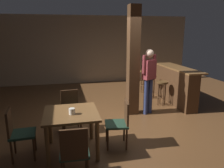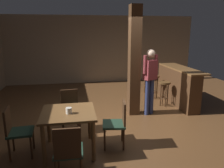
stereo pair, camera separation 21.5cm
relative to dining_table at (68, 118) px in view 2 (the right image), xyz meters
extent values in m
plane|color=brown|center=(1.35, 1.05, -0.63)|extent=(10.80, 10.80, 0.00)
cube|color=gray|center=(1.35, 5.55, 0.77)|extent=(8.00, 0.10, 2.80)
cube|color=#4C301C|center=(1.67, 1.61, 0.77)|extent=(0.28, 0.28, 2.80)
cube|color=brown|center=(0.00, 0.00, 0.11)|extent=(0.95, 0.95, 0.04)
cylinder|color=brown|center=(0.41, 0.41, -0.27)|extent=(0.07, 0.07, 0.72)
cylinder|color=brown|center=(-0.41, 0.41, -0.27)|extent=(0.07, 0.07, 0.72)
cylinder|color=brown|center=(0.41, -0.41, -0.27)|extent=(0.07, 0.07, 0.72)
cylinder|color=brown|center=(-0.41, -0.41, -0.27)|extent=(0.07, 0.07, 0.72)
cube|color=#1E3828|center=(0.03, 0.83, -0.18)|extent=(0.46, 0.46, 0.04)
cube|color=#422816|center=(0.00, 1.02, 0.04)|extent=(0.38, 0.08, 0.45)
cylinder|color=#422816|center=(0.22, 0.68, -0.41)|extent=(0.04, 0.04, 0.43)
cylinder|color=#422816|center=(-0.13, 0.64, -0.41)|extent=(0.04, 0.04, 0.43)
cylinder|color=#422816|center=(0.18, 1.03, -0.41)|extent=(0.04, 0.04, 0.43)
cylinder|color=#422816|center=(-0.17, 0.99, -0.41)|extent=(0.04, 0.04, 0.43)
cube|color=#1E3828|center=(0.83, 0.01, -0.18)|extent=(0.48, 0.48, 0.04)
cube|color=#422816|center=(1.02, -0.02, 0.04)|extent=(0.09, 0.38, 0.45)
cylinder|color=#422816|center=(0.64, -0.14, -0.41)|extent=(0.04, 0.04, 0.43)
cylinder|color=#422816|center=(0.68, 0.21, -0.41)|extent=(0.04, 0.04, 0.43)
cylinder|color=#422816|center=(0.98, -0.19, -0.41)|extent=(0.04, 0.04, 0.43)
cylinder|color=#422816|center=(1.03, 0.16, -0.41)|extent=(0.04, 0.04, 0.43)
cube|color=#1E3828|center=(-0.83, -0.03, -0.18)|extent=(0.45, 0.45, 0.04)
cube|color=#422816|center=(-1.02, -0.04, 0.04)|extent=(0.06, 0.38, 0.45)
cylinder|color=#422816|center=(-0.67, 0.16, -0.41)|extent=(0.04, 0.04, 0.43)
cylinder|color=#422816|center=(-0.64, -0.19, -0.41)|extent=(0.04, 0.04, 0.43)
cylinder|color=#422816|center=(-1.01, 0.14, -0.41)|extent=(0.04, 0.04, 0.43)
cylinder|color=#422816|center=(-0.99, -0.21, -0.41)|extent=(0.04, 0.04, 0.43)
cube|color=#1E3828|center=(0.00, -0.81, -0.18)|extent=(0.43, 0.43, 0.04)
cube|color=#422816|center=(0.00, -1.00, 0.04)|extent=(0.38, 0.05, 0.45)
cylinder|color=#422816|center=(-0.17, -0.63, -0.41)|extent=(0.04, 0.04, 0.43)
cylinder|color=#422816|center=(0.18, -0.64, -0.41)|extent=(0.04, 0.04, 0.43)
cylinder|color=silver|center=(0.01, -0.09, 0.18)|extent=(0.11, 0.11, 0.11)
cube|color=maroon|center=(2.07, 1.50, 0.57)|extent=(0.39, 0.32, 0.50)
sphere|color=beige|center=(2.07, 1.50, 0.98)|extent=(0.28, 0.28, 0.21)
cylinder|color=navy|center=(2.14, 1.53, -0.16)|extent=(0.16, 0.16, 0.95)
cylinder|color=navy|center=(1.99, 1.46, -0.16)|extent=(0.16, 0.16, 0.95)
cylinder|color=maroon|center=(2.24, 1.58, 0.72)|extent=(0.11, 0.11, 0.46)
cylinder|color=maroon|center=(1.89, 1.42, 0.72)|extent=(0.11, 0.11, 0.46)
cube|color=brown|center=(3.31, 2.24, 0.44)|extent=(0.56, 2.11, 0.04)
cube|color=#422816|center=(3.21, 2.24, -0.11)|extent=(0.36, 2.11, 1.05)
cylinder|color=#4C3319|center=(2.73, 2.06, 0.07)|extent=(0.34, 0.34, 0.05)
torus|color=#422816|center=(2.73, 2.06, -0.39)|extent=(0.24, 0.24, 0.02)
cylinder|color=#422816|center=(2.73, 2.17, -0.30)|extent=(0.03, 0.03, 0.68)
cylinder|color=#422816|center=(2.73, 1.95, -0.30)|extent=(0.03, 0.03, 0.68)
cylinder|color=#422816|center=(2.84, 2.06, -0.30)|extent=(0.03, 0.03, 0.68)
cylinder|color=#422816|center=(2.62, 2.06, -0.30)|extent=(0.03, 0.03, 0.68)
cylinder|color=#4C3319|center=(2.70, 2.81, 0.10)|extent=(0.32, 0.32, 0.05)
torus|color=#4C301C|center=(2.70, 2.81, -0.38)|extent=(0.23, 0.23, 0.02)
cylinder|color=#4C301C|center=(2.70, 2.91, -0.28)|extent=(0.03, 0.03, 0.71)
cylinder|color=#4C301C|center=(2.70, 2.71, -0.28)|extent=(0.03, 0.03, 0.71)
cylinder|color=#4C301C|center=(2.81, 2.81, -0.28)|extent=(0.03, 0.03, 0.71)
cylinder|color=#4C301C|center=(2.60, 2.81, -0.28)|extent=(0.03, 0.03, 0.71)
cylinder|color=#4C3319|center=(2.73, 3.50, 0.14)|extent=(0.37, 0.37, 0.05)
torus|color=brown|center=(2.73, 3.50, -0.36)|extent=(0.26, 0.26, 0.02)
cylinder|color=brown|center=(2.73, 3.62, -0.26)|extent=(0.03, 0.03, 0.75)
cylinder|color=brown|center=(2.73, 3.38, -0.26)|extent=(0.03, 0.03, 0.75)
cylinder|color=brown|center=(2.85, 3.50, -0.26)|extent=(0.03, 0.03, 0.75)
cylinder|color=brown|center=(2.61, 3.50, -0.26)|extent=(0.03, 0.03, 0.75)
camera|label=1|loc=(-0.09, -3.71, 1.53)|focal=35.00mm
camera|label=2|loc=(0.12, -3.75, 1.53)|focal=35.00mm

